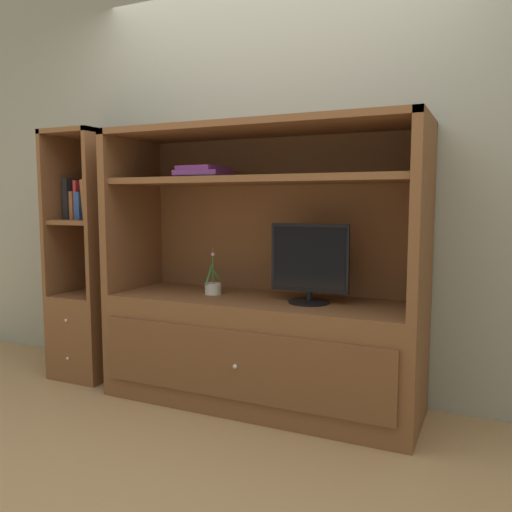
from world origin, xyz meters
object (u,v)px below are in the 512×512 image
(media_console, at_px, (260,319))
(upright_book_row, at_px, (82,202))
(potted_plant, at_px, (213,287))
(tv_monitor, at_px, (309,264))
(magazine_stack, at_px, (204,172))
(bookshelf_tall, at_px, (92,294))

(media_console, relative_size, upright_book_row, 6.71)
(potted_plant, bearing_deg, upright_book_row, -179.60)
(media_console, distance_m, potted_plant, 0.35)
(media_console, relative_size, tv_monitor, 4.13)
(media_console, relative_size, magazine_stack, 5.48)
(tv_monitor, distance_m, bookshelf_tall, 1.58)
(potted_plant, distance_m, upright_book_row, 1.12)
(potted_plant, height_order, bookshelf_tall, bookshelf_tall)
(media_console, height_order, upright_book_row, media_console)
(bookshelf_tall, bearing_deg, media_console, -0.12)
(media_console, distance_m, magazine_stack, 0.92)
(potted_plant, xyz_separation_m, bookshelf_tall, (-0.94, 0.00, -0.11))
(magazine_stack, bearing_deg, media_console, 1.34)
(upright_book_row, bearing_deg, tv_monitor, -0.16)
(bookshelf_tall, bearing_deg, potted_plant, -0.20)
(potted_plant, relative_size, upright_book_row, 1.03)
(magazine_stack, relative_size, bookshelf_tall, 0.20)
(media_console, bearing_deg, bookshelf_tall, 179.88)
(potted_plant, bearing_deg, magazine_stack, -170.97)
(media_console, relative_size, potted_plant, 6.50)
(magazine_stack, relative_size, upright_book_row, 1.22)
(magazine_stack, height_order, upright_book_row, magazine_stack)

